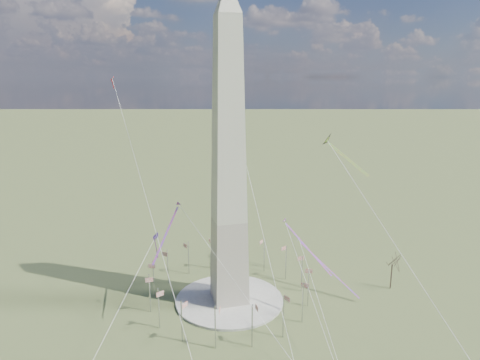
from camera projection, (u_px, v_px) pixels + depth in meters
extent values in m
plane|color=brown|center=(229.00, 301.00, 143.61)|extent=(2000.00, 2000.00, 0.00)
cylinder|color=beige|center=(229.00, 300.00, 143.51)|extent=(36.00, 36.00, 0.80)
cylinder|color=#B6B8BD|center=(302.00, 274.00, 148.78)|extent=(0.36, 0.36, 13.00)
cube|color=#BF3919|center=(301.00, 258.00, 148.76)|extent=(2.40, 0.08, 1.50)
cylinder|color=#B6B8BD|center=(286.00, 263.00, 157.60)|extent=(0.36, 0.36, 13.00)
cube|color=#BF3919|center=(284.00, 248.00, 157.36)|extent=(2.25, 0.99, 1.50)
cylinder|color=#B6B8BD|center=(264.00, 256.00, 164.05)|extent=(0.36, 0.36, 13.00)
cube|color=#BF3919|center=(261.00, 242.00, 163.44)|extent=(1.75, 1.75, 1.50)
cylinder|color=#B6B8BD|center=(239.00, 252.00, 167.16)|extent=(0.36, 0.36, 13.00)
cube|color=#BF3919|center=(236.00, 239.00, 166.08)|extent=(0.99, 2.25, 1.50)
cylinder|color=#B6B8BD|center=(213.00, 253.00, 166.45)|extent=(0.36, 0.36, 13.00)
cube|color=#BF3919|center=(210.00, 241.00, 164.88)|extent=(0.08, 2.40, 1.50)
cylinder|color=#B6B8BD|center=(189.00, 258.00, 162.03)|extent=(0.36, 0.36, 13.00)
cube|color=#BF3919|center=(185.00, 246.00, 160.02)|extent=(0.99, 2.25, 1.50)
cylinder|color=#B6B8BD|center=(168.00, 267.00, 154.58)|extent=(0.36, 0.36, 13.00)
cube|color=#BF3919|center=(165.00, 254.00, 152.24)|extent=(1.75, 1.75, 1.50)
cylinder|color=#B6B8BD|center=(154.00, 279.00, 145.22)|extent=(0.36, 0.36, 13.00)
cube|color=#BF3919|center=(152.00, 266.00, 142.72)|extent=(2.25, 0.99, 1.50)
cylinder|color=#B6B8BD|center=(150.00, 293.00, 135.38)|extent=(0.36, 0.36, 13.00)
cube|color=#BF3919|center=(149.00, 280.00, 132.92)|extent=(2.40, 0.08, 1.50)
cylinder|color=#B6B8BD|center=(159.00, 308.00, 126.57)|extent=(0.36, 0.36, 13.00)
cube|color=#BF3919|center=(160.00, 294.00, 124.32)|extent=(2.25, 0.99, 1.50)
cylinder|color=#B6B8BD|center=(182.00, 321.00, 120.11)|extent=(0.36, 0.36, 13.00)
cube|color=#BF3919|center=(185.00, 305.00, 118.24)|extent=(1.75, 1.75, 1.50)
cylinder|color=#B6B8BD|center=(215.00, 327.00, 117.00)|extent=(0.36, 0.36, 13.00)
cube|color=#BF3919|center=(220.00, 310.00, 115.60)|extent=(0.99, 2.25, 1.50)
cylinder|color=#B6B8BD|center=(252.00, 326.00, 117.71)|extent=(0.36, 0.36, 13.00)
cube|color=#BF3919|center=(257.00, 308.00, 116.80)|extent=(0.08, 2.40, 1.50)
cylinder|color=#B6B8BD|center=(283.00, 317.00, 122.13)|extent=(0.36, 0.36, 13.00)
cube|color=#BF3919|center=(287.00, 299.00, 121.67)|extent=(0.99, 2.25, 1.50)
cylinder|color=#B6B8BD|center=(303.00, 303.00, 129.59)|extent=(0.36, 0.36, 13.00)
cube|color=#BF3919|center=(305.00, 285.00, 129.44)|extent=(1.75, 1.75, 1.50)
cylinder|color=#B6B8BD|center=(308.00, 288.00, 138.95)|extent=(0.36, 0.36, 13.00)
cube|color=#BF3919|center=(309.00, 271.00, 138.96)|extent=(2.25, 0.99, 1.50)
cylinder|color=#47322B|center=(391.00, 276.00, 151.14)|extent=(0.42, 0.42, 9.20)
cube|color=#EBB40C|center=(349.00, 159.00, 151.87)|extent=(10.74, 10.92, 10.43)
cube|color=#EBB40C|center=(348.00, 160.00, 150.27)|extent=(10.74, 10.92, 10.43)
cube|color=#431C80|center=(156.00, 237.00, 130.57)|extent=(1.56, 2.64, 2.26)
cube|color=red|center=(156.00, 248.00, 131.44)|extent=(1.20, 2.79, 7.79)
cube|color=red|center=(308.00, 249.00, 133.38)|extent=(9.10, 17.04, 11.80)
cube|color=red|center=(166.00, 234.00, 129.37)|extent=(10.13, 16.46, 11.78)
cube|color=red|center=(329.00, 269.00, 147.65)|extent=(14.38, 18.66, 14.39)
cube|color=red|center=(112.00, 79.00, 157.28)|extent=(1.40, 2.07, 1.60)
cube|color=red|center=(113.00, 83.00, 157.69)|extent=(1.03, 1.25, 3.66)
cube|color=white|center=(224.00, 72.00, 175.05)|extent=(1.27, 1.88, 1.47)
cube|color=white|center=(224.00, 76.00, 175.42)|extent=(0.94, 1.17, 3.35)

